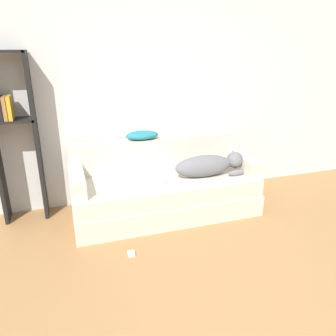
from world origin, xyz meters
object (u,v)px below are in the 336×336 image
throw_pillow (142,135)px  power_adapter (131,254)px  couch (165,196)px  bookshelf (13,130)px  laptop (152,180)px  dog (209,165)px

throw_pillow → power_adapter: bearing=-110.0°
couch → bookshelf: bookshelf is taller
laptop → power_adapter: (-0.38, -0.65, -0.42)m
dog → throw_pillow: 0.84m
couch → power_adapter: couch is taller
throw_pillow → laptop: bearing=-90.5°
dog → power_adapter: dog is taller
power_adapter → throw_pillow: bearing=70.0°
laptop → bookshelf: bearing=178.8°
laptop → power_adapter: laptop is taller
throw_pillow → dog: bearing=-34.0°
couch → power_adapter: size_ratio=33.58×
bookshelf → throw_pillow: bearing=-1.1°
couch → laptop: bearing=-163.8°
dog → power_adapter: bearing=-149.4°
laptop → bookshelf: 1.51m
couch → bookshelf: bearing=165.8°
bookshelf → power_adapter: bookshelf is taller
bookshelf → dog: bearing=-13.1°
dog → bookshelf: bookshelf is taller
couch → throw_pillow: throw_pillow is taller
dog → throw_pillow: size_ratio=2.18×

